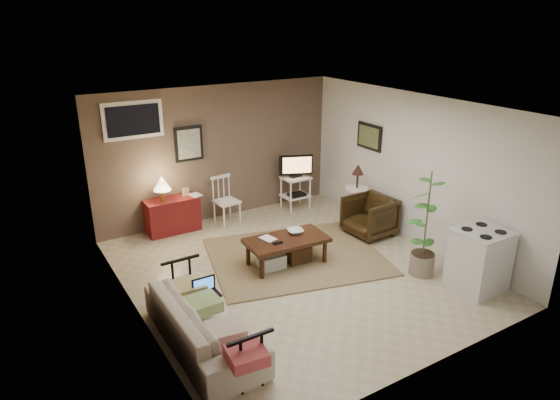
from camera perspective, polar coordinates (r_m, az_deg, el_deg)
floor at (r=7.36m, az=1.62°, el=-8.14°), size 5.00×5.00×0.00m
art_back at (r=8.67m, az=-10.39°, el=6.34°), size 0.50×0.03×0.60m
art_right at (r=8.88m, az=10.18°, el=7.15°), size 0.03×0.60×0.45m
window at (r=8.29m, az=-16.45°, el=8.75°), size 0.96×0.03×0.60m
rug at (r=7.75m, az=1.86°, el=-6.44°), size 3.00×2.63×0.02m
coffee_table at (r=7.42m, az=0.71°, el=-5.66°), size 1.24×0.70×0.46m
sofa at (r=5.77m, az=-8.83°, el=-12.93°), size 0.56×1.91×0.75m
sofa_pillows at (r=5.56m, az=-7.52°, el=-13.18°), size 0.37×1.82×0.13m
sofa_end_rails at (r=5.83m, az=-7.78°, el=-13.08°), size 0.51×1.91×0.64m
laptop at (r=6.02m, az=-8.51°, el=-10.08°), size 0.29×0.21×0.20m
red_console at (r=8.69m, az=-12.29°, el=-1.37°), size 0.89×0.40×1.03m
spindle_chair at (r=8.89m, az=-6.17°, el=-0.18°), size 0.43×0.43×0.85m
tv_stand at (r=9.45m, az=1.82°, el=2.23°), size 0.60×0.41×1.06m
side_table at (r=8.86m, az=8.79°, el=1.50°), size 0.41×0.41×1.09m
armchair at (r=8.49m, az=10.21°, el=-1.65°), size 0.70×0.74×0.74m
potted_plant at (r=7.22m, az=16.41°, el=-2.24°), size 0.39×0.39×1.57m
stove at (r=7.25m, az=21.80°, el=-6.37°), size 0.66×0.62×0.87m
bowl at (r=7.47m, az=1.78°, el=-2.97°), size 0.24×0.12×0.24m
book_table at (r=7.22m, az=-1.91°, el=-3.85°), size 0.17×0.05×0.24m
book_console at (r=8.60m, az=-10.18°, el=1.09°), size 0.17×0.05×0.23m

